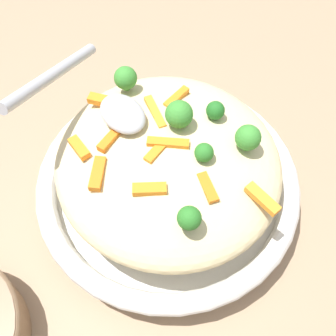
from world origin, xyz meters
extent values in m
plane|color=#9E7F60|center=(0.00, 0.00, 0.00)|extent=(2.40, 2.40, 0.00)
cylinder|color=white|center=(0.00, 0.00, 0.01)|extent=(0.27, 0.27, 0.03)
torus|color=white|center=(0.00, 0.00, 0.04)|extent=(0.29, 0.29, 0.02)
torus|color=black|center=(0.00, 0.00, 0.04)|extent=(0.28, 0.28, 0.00)
ellipsoid|color=beige|center=(0.00, 0.00, 0.08)|extent=(0.24, 0.23, 0.07)
cube|color=orange|center=(-0.04, -0.04, 0.11)|extent=(0.02, 0.04, 0.01)
cube|color=orange|center=(0.00, 0.00, 0.11)|extent=(0.03, 0.04, 0.01)
cube|color=orange|center=(0.10, 0.03, 0.11)|extent=(0.04, 0.01, 0.01)
cube|color=orange|center=(-0.04, 0.05, 0.11)|extent=(0.01, 0.03, 0.01)
cube|color=orange|center=(-0.02, -0.07, 0.11)|extent=(0.03, 0.03, 0.01)
cube|color=orange|center=(0.00, -0.01, 0.11)|extent=(0.02, 0.03, 0.01)
cube|color=orange|center=(0.06, 0.00, 0.11)|extent=(0.03, 0.02, 0.01)
cube|color=orange|center=(-0.09, -0.02, 0.11)|extent=(0.04, 0.03, 0.01)
cube|color=orange|center=(-0.04, 0.01, 0.11)|extent=(0.04, 0.02, 0.01)
cube|color=orange|center=(0.03, -0.04, 0.11)|extent=(0.03, 0.03, 0.01)
cube|color=orange|center=(-0.05, -0.07, 0.11)|extent=(0.03, 0.01, 0.01)
cylinder|color=#205B1C|center=(0.00, 0.06, 0.11)|extent=(0.01, 0.01, 0.01)
sphere|color=#236B23|center=(0.00, 0.06, 0.12)|extent=(0.02, 0.02, 0.02)
cylinder|color=#296820|center=(0.03, 0.02, 0.11)|extent=(0.01, 0.01, 0.01)
sphere|color=#2D7A28|center=(0.03, 0.02, 0.12)|extent=(0.02, 0.02, 0.02)
cylinder|color=#377928|center=(0.05, 0.06, 0.11)|extent=(0.01, 0.01, 0.01)
sphere|color=#3D8E33|center=(0.05, 0.06, 0.12)|extent=(0.03, 0.03, 0.03)
cylinder|color=#296820|center=(0.08, -0.04, 0.11)|extent=(0.01, 0.01, 0.01)
sphere|color=#2D7A28|center=(0.08, -0.04, 0.12)|extent=(0.02, 0.02, 0.02)
cylinder|color=#377928|center=(-0.09, 0.01, 0.11)|extent=(0.01, 0.01, 0.01)
sphere|color=#3D8E33|center=(-0.09, 0.01, 0.12)|extent=(0.02, 0.02, 0.02)
cylinder|color=#377928|center=(-0.01, 0.02, 0.11)|extent=(0.01, 0.01, 0.01)
sphere|color=#3D8E33|center=(-0.01, 0.02, 0.13)|extent=(0.03, 0.03, 0.03)
ellipsoid|color=#B7B7BC|center=(-0.05, -0.02, 0.12)|extent=(0.06, 0.04, 0.02)
cylinder|color=#B7B7BC|center=(-0.12, -0.05, 0.14)|extent=(0.09, 0.13, 0.07)
camera|label=1|loc=(0.18, -0.14, 0.43)|focal=43.74mm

